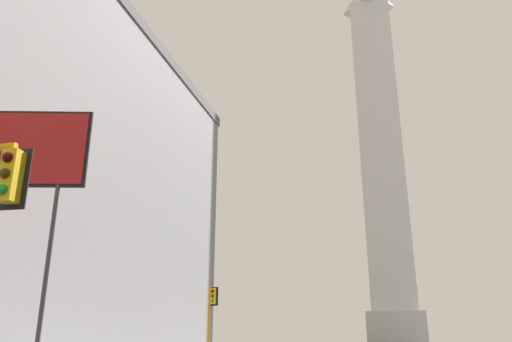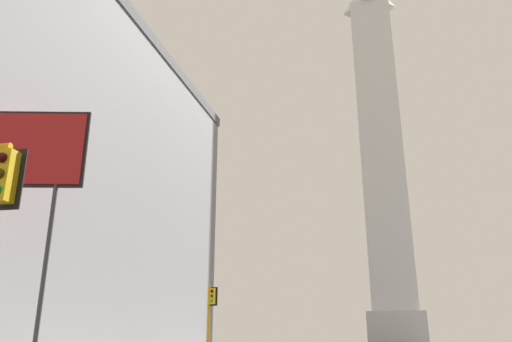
# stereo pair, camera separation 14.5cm
# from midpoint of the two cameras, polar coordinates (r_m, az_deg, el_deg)

# --- Properties ---
(obelisk) EXTENTS (8.30, 8.30, 65.92)m
(obelisk) POSITION_cam_midpoint_polar(r_m,az_deg,el_deg) (84.96, 14.02, 2.46)
(obelisk) COLOR silver
(obelisk) RESTS_ON ground_plane
(traffic_light_mid_left) EXTENTS (0.79, 0.52, 5.40)m
(traffic_light_mid_left) POSITION_cam_midpoint_polar(r_m,az_deg,el_deg) (37.18, -5.29, -15.81)
(traffic_light_mid_left) COLOR orange
(traffic_light_mid_left) RESTS_ON ground_plane
(billboard_sign) EXTENTS (6.33, 1.91, 10.82)m
(billboard_sign) POSITION_cam_midpoint_polar(r_m,az_deg,el_deg) (22.71, -26.70, 1.53)
(billboard_sign) COLOR #3F3F42
(billboard_sign) RESTS_ON ground_plane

